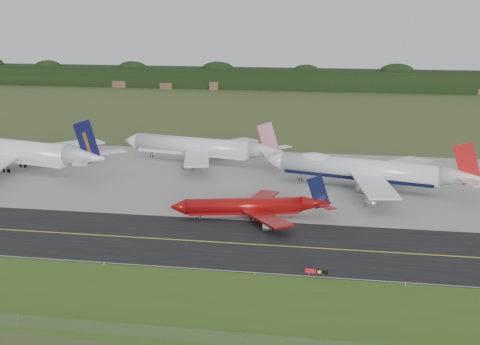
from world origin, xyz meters
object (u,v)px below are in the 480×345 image
jet_red_737 (252,206)px  jet_navy_gold (13,151)px  jet_ba_747 (366,170)px  taxiway_sign (316,272)px  jet_star_tail (201,147)px

jet_red_737 → jet_navy_gold: size_ratio=0.56×
jet_ba_747 → jet_navy_gold: size_ratio=0.89×
jet_red_737 → taxiway_sign: 38.00m
taxiway_sign → jet_red_737: bearing=117.3°
jet_navy_gold → taxiway_sign: (98.02, -69.22, -4.85)m
jet_red_737 → taxiway_sign: bearing=-62.7°
jet_navy_gold → jet_red_737: bearing=-23.8°
jet_ba_747 → jet_red_737: size_ratio=1.60×
jet_ba_747 → jet_red_737: bearing=-130.4°
jet_ba_747 → jet_red_737: (-27.17, -31.94, -2.42)m
jet_ba_747 → jet_navy_gold: jet_navy_gold is taller
jet_ba_747 → taxiway_sign: (-9.77, -65.67, -4.29)m
taxiway_sign → jet_navy_gold: bearing=144.8°
jet_ba_747 → jet_star_tail: (-52.63, 23.57, -0.33)m
jet_navy_gold → jet_star_tail: jet_navy_gold is taller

